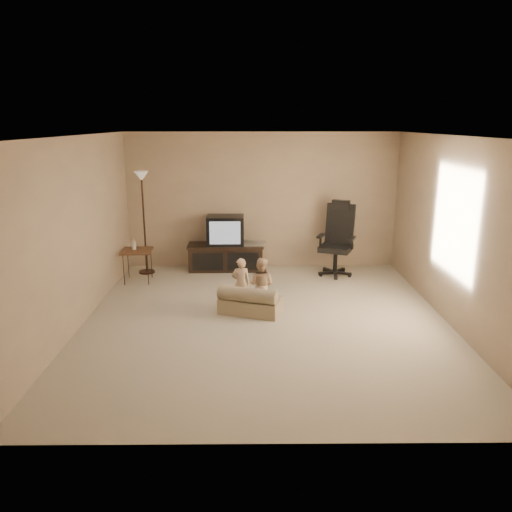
% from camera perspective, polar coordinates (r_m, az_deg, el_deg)
% --- Properties ---
extents(floor, '(5.50, 5.50, 0.00)m').
position_cam_1_polar(floor, '(6.99, 1.09, -7.37)').
color(floor, '#C1B499').
rests_on(floor, ground).
extents(room_shell, '(5.50, 5.50, 5.50)m').
position_cam_1_polar(room_shell, '(6.56, 1.16, 4.98)').
color(room_shell, silver).
rests_on(room_shell, floor).
extents(tv_stand, '(1.42, 0.54, 1.01)m').
position_cam_1_polar(tv_stand, '(9.24, -3.44, 0.97)').
color(tv_stand, black).
rests_on(tv_stand, floor).
extents(office_chair, '(0.80, 0.82, 1.32)m').
position_cam_1_polar(office_chair, '(9.04, 9.22, 0.84)').
color(office_chair, black).
rests_on(office_chair, floor).
extents(side_table, '(0.53, 0.53, 0.75)m').
position_cam_1_polar(side_table, '(8.74, -13.49, 0.56)').
color(side_table, brown).
rests_on(side_table, floor).
extents(floor_lamp, '(0.29, 0.29, 1.84)m').
position_cam_1_polar(floor_lamp, '(9.06, -12.83, 6.28)').
color(floor_lamp, black).
rests_on(floor_lamp, floor).
extents(child_sofa, '(0.96, 0.73, 0.42)m').
position_cam_1_polar(child_sofa, '(7.17, -0.71, -5.31)').
color(child_sofa, tan).
rests_on(child_sofa, floor).
extents(toddler_left, '(0.30, 0.23, 0.76)m').
position_cam_1_polar(toddler_left, '(7.33, -1.74, -3.12)').
color(toddler_left, '#D8AF87').
rests_on(toddler_left, floor).
extents(toddler_right, '(0.44, 0.35, 0.81)m').
position_cam_1_polar(toddler_right, '(7.18, 0.59, -3.31)').
color(toddler_right, '#D8AF87').
rests_on(toddler_right, floor).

